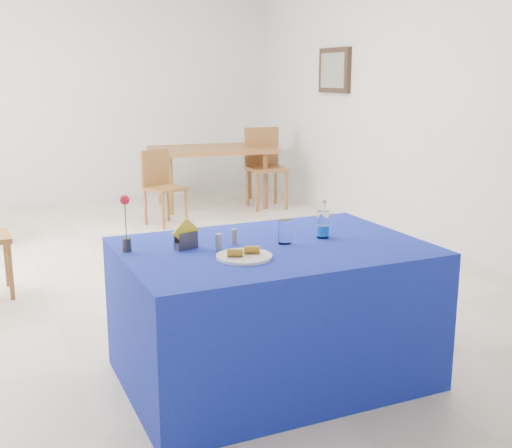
{
  "coord_description": "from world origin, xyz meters",
  "views": [
    {
      "loc": [
        -1.56,
        -5.09,
        1.65
      ],
      "look_at": [
        -0.27,
        -2.24,
        0.92
      ],
      "focal_mm": 45.0,
      "sensor_mm": 36.0,
      "label": 1
    }
  ],
  "objects_px": {
    "water_bottle": "(323,225)",
    "chair_bg_right": "(264,161)",
    "plate": "(244,257)",
    "blue_table": "(272,312)",
    "oak_table": "(212,154)",
    "chair_bg_left": "(161,182)"
  },
  "relations": [
    {
      "from": "blue_table",
      "to": "water_bottle",
      "type": "relative_size",
      "value": 7.44
    },
    {
      "from": "plate",
      "to": "blue_table",
      "type": "relative_size",
      "value": 0.18
    },
    {
      "from": "blue_table",
      "to": "chair_bg_left",
      "type": "bearing_deg",
      "value": 82.82
    },
    {
      "from": "blue_table",
      "to": "chair_bg_left",
      "type": "height_order",
      "value": "chair_bg_left"
    },
    {
      "from": "oak_table",
      "to": "chair_bg_right",
      "type": "distance_m",
      "value": 0.67
    },
    {
      "from": "plate",
      "to": "oak_table",
      "type": "bearing_deg",
      "value": 71.46
    },
    {
      "from": "water_bottle",
      "to": "chair_bg_left",
      "type": "bearing_deg",
      "value": 87.53
    },
    {
      "from": "plate",
      "to": "oak_table",
      "type": "distance_m",
      "value": 5.05
    },
    {
      "from": "water_bottle",
      "to": "chair_bg_right",
      "type": "xyz_separation_m",
      "value": [
        1.64,
        4.31,
        -0.25
      ]
    },
    {
      "from": "oak_table",
      "to": "chair_bg_right",
      "type": "relative_size",
      "value": 1.61
    },
    {
      "from": "plate",
      "to": "chair_bg_left",
      "type": "xyz_separation_m",
      "value": [
        0.73,
        4.08,
        -0.28
      ]
    },
    {
      "from": "chair_bg_right",
      "to": "oak_table",
      "type": "bearing_deg",
      "value": 160.71
    },
    {
      "from": "plate",
      "to": "chair_bg_right",
      "type": "bearing_deg",
      "value": 63.9
    },
    {
      "from": "plate",
      "to": "chair_bg_left",
      "type": "relative_size",
      "value": 0.34
    },
    {
      "from": "plate",
      "to": "chair_bg_right",
      "type": "distance_m",
      "value": 5.02
    },
    {
      "from": "oak_table",
      "to": "chair_bg_right",
      "type": "height_order",
      "value": "chair_bg_right"
    },
    {
      "from": "blue_table",
      "to": "chair_bg_right",
      "type": "relative_size",
      "value": 1.6
    },
    {
      "from": "water_bottle",
      "to": "chair_bg_right",
      "type": "bearing_deg",
      "value": 69.11
    },
    {
      "from": "oak_table",
      "to": "chair_bg_left",
      "type": "xyz_separation_m",
      "value": [
        -0.87,
        -0.71,
        -0.19
      ]
    },
    {
      "from": "plate",
      "to": "chair_bg_right",
      "type": "xyz_separation_m",
      "value": [
        2.21,
        4.51,
        -0.19
      ]
    },
    {
      "from": "blue_table",
      "to": "chair_bg_left",
      "type": "xyz_separation_m",
      "value": [
        0.49,
        3.92,
        0.1
      ]
    },
    {
      "from": "chair_bg_right",
      "to": "blue_table",
      "type": "bearing_deg",
      "value": -108.81
    }
  ]
}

